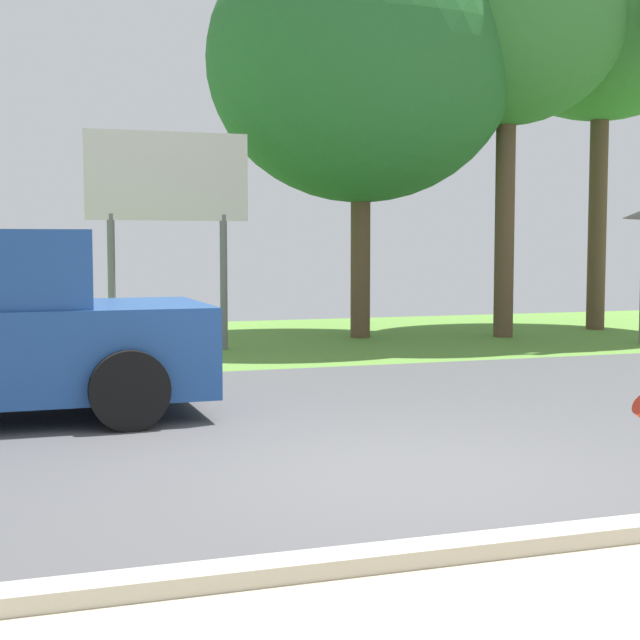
{
  "coord_description": "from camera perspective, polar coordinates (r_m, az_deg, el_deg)",
  "views": [
    {
      "loc": [
        -2.88,
        -6.75,
        1.77
      ],
      "look_at": [
        -0.26,
        1.0,
        1.1
      ],
      "focal_mm": 54.14,
      "sensor_mm": 36.0,
      "label": 1
    }
  ],
  "objects": [
    {
      "name": "roadside_billboard",
      "position": [
        15.64,
        -9.0,
        7.47
      ],
      "size": [
        2.6,
        0.12,
        3.5
      ],
      "color": "slate",
      "rests_on": "ground_plane"
    },
    {
      "name": "tree_center_back",
      "position": [
        18.58,
        11.04,
        17.07
      ],
      "size": [
        4.25,
        4.25,
        7.74
      ],
      "color": "brown",
      "rests_on": "ground_plane"
    },
    {
      "name": "tree_left_far",
      "position": [
        18.0,
        2.44,
        15.03
      ],
      "size": [
        5.59,
        5.59,
        7.56
      ],
      "color": "brown",
      "rests_on": "ground_plane"
    },
    {
      "name": "ground_plane",
      "position": [
        10.28,
        -2.13,
        -5.52
      ],
      "size": [
        40.0,
        22.0,
        0.2
      ],
      "color": "#4C4C4F"
    }
  ]
}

